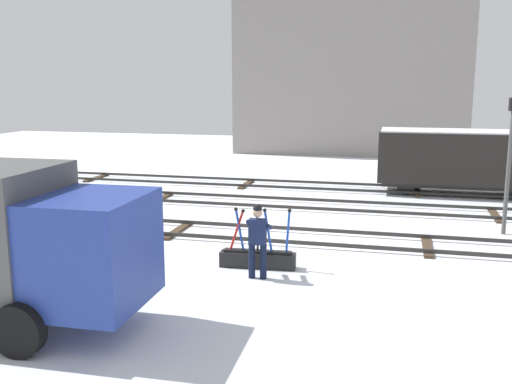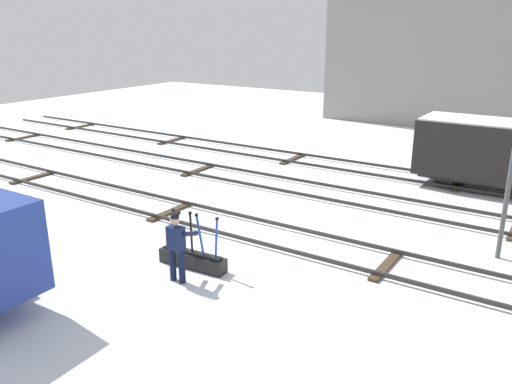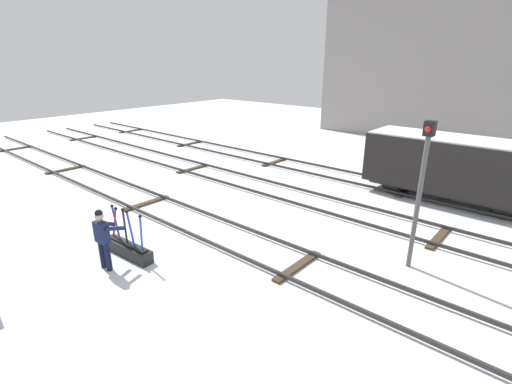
% 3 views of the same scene
% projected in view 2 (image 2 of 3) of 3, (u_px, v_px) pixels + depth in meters
% --- Properties ---
extents(ground_plane, '(60.00, 60.00, 0.00)m').
position_uv_depth(ground_plane, '(265.00, 236.00, 14.47)').
color(ground_plane, silver).
extents(track_main_line, '(44.00, 1.94, 0.18)m').
position_uv_depth(track_main_line, '(265.00, 233.00, 14.44)').
color(track_main_line, '#2D2B28').
rests_on(track_main_line, ground_plane).
extents(track_siding_near, '(44.00, 1.94, 0.18)m').
position_uv_depth(track_siding_near, '(330.00, 193.00, 17.86)').
color(track_siding_near, '#2D2B28').
rests_on(track_siding_near, ground_plane).
extents(track_siding_far, '(44.00, 1.94, 0.18)m').
position_uv_depth(track_siding_far, '(369.00, 169.00, 20.80)').
color(track_siding_far, '#2D2B28').
rests_on(track_siding_far, ground_plane).
extents(switch_lever_frame, '(1.82, 0.48, 1.45)m').
position_uv_depth(switch_lever_frame, '(193.00, 258.00, 12.55)').
color(switch_lever_frame, black).
rests_on(switch_lever_frame, ground_plane).
extents(rail_worker, '(0.56, 0.67, 1.69)m').
position_uv_depth(rail_worker, '(177.00, 243.00, 11.67)').
color(rail_worker, '#111831').
rests_on(rail_worker, ground_plane).
extents(signal_post, '(0.24, 0.32, 3.90)m').
position_uv_depth(signal_post, '(512.00, 168.00, 12.40)').
color(signal_post, '#4C4C4C').
rests_on(signal_post, ground_plane).
extents(apartment_building, '(14.00, 5.13, 9.62)m').
position_uv_depth(apartment_building, '(452.00, 40.00, 29.85)').
color(apartment_building, gray).
rests_on(apartment_building, ground_plane).
extents(freight_car_near_switch, '(6.26, 2.19, 2.50)m').
position_uv_depth(freight_car_near_switch, '(512.00, 154.00, 17.77)').
color(freight_car_near_switch, '#2D2B28').
rests_on(freight_car_near_switch, ground_plane).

